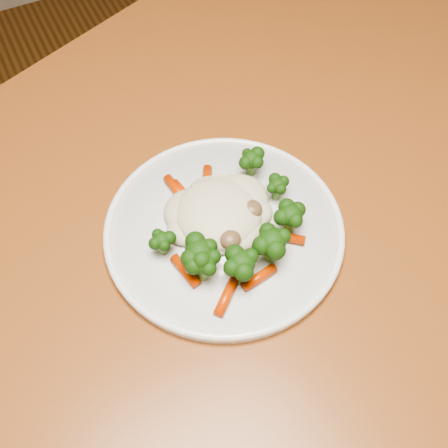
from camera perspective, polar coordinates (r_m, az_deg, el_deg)
name	(u,v)px	position (r m, az deg, el deg)	size (l,w,h in m)	color
dining_table	(216,265)	(0.78, -0.83, -4.17)	(1.47, 1.24, 0.75)	brown
plate	(224,231)	(0.69, 0.00, -0.67)	(0.29, 0.29, 0.01)	white
meal	(228,223)	(0.67, 0.40, 0.09)	(0.20, 0.21, 0.05)	beige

